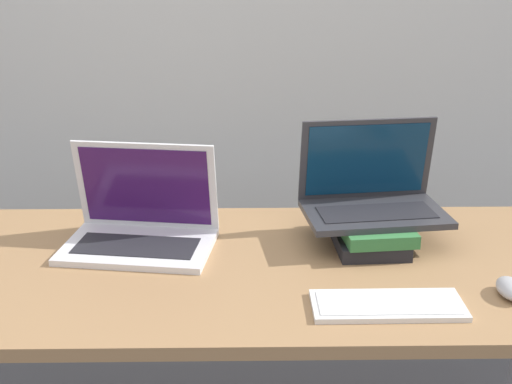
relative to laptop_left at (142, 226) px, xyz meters
The scene contains 6 objects.
desk 0.31m from the laptop_left, 23.67° to the right, with size 1.77×0.74×0.75m.
laptop_left is the anchor object (origin of this frame).
book_stack 0.57m from the laptop_left, ahead, with size 0.20×0.28×0.07m.
laptop_on_books 0.59m from the laptop_left, ahead, with size 0.37×0.27×0.23m.
wireless_keyboard 0.65m from the laptop_left, 31.11° to the right, with size 0.32×0.13×0.01m.
mouse 0.88m from the laptop_left, 19.16° to the right, with size 0.06×0.10×0.04m.
Camera 1 is at (-0.00, -1.17, 1.48)m, focal length 50.00 mm.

